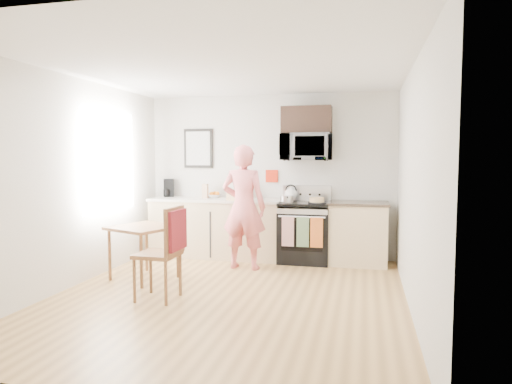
% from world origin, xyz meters
% --- Properties ---
extents(floor, '(4.60, 4.60, 0.00)m').
position_xyz_m(floor, '(0.00, 0.00, 0.00)').
color(floor, olive).
rests_on(floor, ground).
extents(back_wall, '(4.00, 0.04, 2.60)m').
position_xyz_m(back_wall, '(0.00, 2.30, 1.30)').
color(back_wall, beige).
rests_on(back_wall, floor).
extents(front_wall, '(4.00, 0.04, 2.60)m').
position_xyz_m(front_wall, '(0.00, -2.30, 1.30)').
color(front_wall, beige).
rests_on(front_wall, floor).
extents(left_wall, '(0.04, 4.60, 2.60)m').
position_xyz_m(left_wall, '(-2.00, 0.00, 1.30)').
color(left_wall, beige).
rests_on(left_wall, floor).
extents(right_wall, '(0.04, 4.60, 2.60)m').
position_xyz_m(right_wall, '(2.00, 0.00, 1.30)').
color(right_wall, beige).
rests_on(right_wall, floor).
extents(ceiling, '(4.00, 4.60, 0.04)m').
position_xyz_m(ceiling, '(0.00, 0.00, 2.60)').
color(ceiling, white).
rests_on(ceiling, back_wall).
extents(window, '(0.06, 1.40, 1.50)m').
position_xyz_m(window, '(-1.96, 0.80, 1.55)').
color(window, silver).
rests_on(window, left_wall).
extents(cabinet_left, '(2.10, 0.60, 0.90)m').
position_xyz_m(cabinet_left, '(-0.80, 2.00, 0.45)').
color(cabinet_left, '#D8B68A').
rests_on(cabinet_left, floor).
extents(countertop_left, '(2.14, 0.64, 0.04)m').
position_xyz_m(countertop_left, '(-0.80, 2.00, 0.92)').
color(countertop_left, white).
rests_on(countertop_left, cabinet_left).
extents(cabinet_right, '(0.84, 0.60, 0.90)m').
position_xyz_m(cabinet_right, '(1.43, 2.00, 0.45)').
color(cabinet_right, '#D8B68A').
rests_on(cabinet_right, floor).
extents(countertop_right, '(0.88, 0.64, 0.04)m').
position_xyz_m(countertop_right, '(1.43, 2.00, 0.92)').
color(countertop_right, black).
rests_on(countertop_right, cabinet_right).
extents(range, '(0.76, 0.70, 1.16)m').
position_xyz_m(range, '(0.63, 1.98, 0.44)').
color(range, black).
rests_on(range, floor).
extents(microwave, '(0.76, 0.51, 0.42)m').
position_xyz_m(microwave, '(0.63, 2.08, 1.76)').
color(microwave, silver).
rests_on(microwave, back_wall).
extents(upper_cabinet, '(0.76, 0.35, 0.40)m').
position_xyz_m(upper_cabinet, '(0.63, 2.12, 2.18)').
color(upper_cabinet, black).
rests_on(upper_cabinet, back_wall).
extents(wall_art, '(0.50, 0.04, 0.65)m').
position_xyz_m(wall_art, '(-1.20, 2.28, 1.75)').
color(wall_art, black).
rests_on(wall_art, back_wall).
extents(wall_trivet, '(0.20, 0.02, 0.20)m').
position_xyz_m(wall_trivet, '(0.05, 2.28, 1.30)').
color(wall_trivet, red).
rests_on(wall_trivet, back_wall).
extents(person, '(0.68, 0.47, 1.78)m').
position_xyz_m(person, '(-0.17, 1.35, 0.89)').
color(person, '#C13546').
rests_on(person, floor).
extents(dining_table, '(0.85, 0.85, 0.70)m').
position_xyz_m(dining_table, '(-1.30, 0.49, 0.62)').
color(dining_table, brown).
rests_on(dining_table, floor).
extents(chair, '(0.50, 0.46, 1.06)m').
position_xyz_m(chair, '(-0.59, -0.26, 0.68)').
color(chair, brown).
rests_on(chair, floor).
extents(knife_block, '(0.14, 0.17, 0.24)m').
position_xyz_m(knife_block, '(-0.42, 2.11, 1.06)').
color(knife_block, brown).
rests_on(knife_block, countertop_left).
extents(utensil_crock, '(0.14, 0.14, 0.41)m').
position_xyz_m(utensil_crock, '(-0.41, 2.22, 1.10)').
color(utensil_crock, red).
rests_on(utensil_crock, countertop_left).
extents(fruit_bowl, '(0.29, 0.29, 0.10)m').
position_xyz_m(fruit_bowl, '(-0.89, 2.15, 0.98)').
color(fruit_bowl, silver).
rests_on(fruit_bowl, countertop_left).
extents(milk_carton, '(0.09, 0.09, 0.23)m').
position_xyz_m(milk_carton, '(-1.01, 2.07, 1.06)').
color(milk_carton, tan).
rests_on(milk_carton, countertop_left).
extents(coffee_maker, '(0.23, 0.28, 0.30)m').
position_xyz_m(coffee_maker, '(-1.70, 2.17, 1.08)').
color(coffee_maker, black).
rests_on(coffee_maker, countertop_left).
extents(bread_bag, '(0.32, 0.19, 0.11)m').
position_xyz_m(bread_bag, '(-0.39, 1.78, 0.99)').
color(bread_bag, tan).
rests_on(bread_bag, countertop_left).
extents(cake, '(0.27, 0.27, 0.09)m').
position_xyz_m(cake, '(0.83, 1.81, 0.97)').
color(cake, black).
rests_on(cake, range).
extents(kettle, '(0.20, 0.20, 0.26)m').
position_xyz_m(kettle, '(0.40, 2.06, 1.03)').
color(kettle, silver).
rests_on(kettle, range).
extents(pot, '(0.20, 0.34, 0.10)m').
position_xyz_m(pot, '(0.37, 1.86, 0.98)').
color(pot, silver).
rests_on(pot, range).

